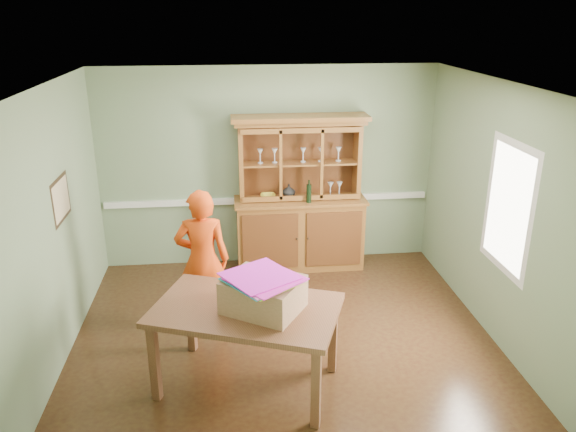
{
  "coord_description": "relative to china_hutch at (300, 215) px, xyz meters",
  "views": [
    {
      "loc": [
        -0.52,
        -5.31,
        3.36
      ],
      "look_at": [
        0.1,
        0.4,
        1.24
      ],
      "focal_mm": 35.0,
      "sensor_mm": 36.0,
      "label": 1
    }
  ],
  "objects": [
    {
      "name": "cardboard_box",
      "position": [
        -0.67,
        -2.64,
        0.24
      ],
      "size": [
        0.82,
        0.78,
        0.3
      ],
      "primitive_type": "cube",
      "rotation": [
        0.0,
        0.0,
        -0.56
      ],
      "color": "#A47654",
      "rests_on": "dining_table"
    },
    {
      "name": "wall_left",
      "position": [
        -2.65,
        -1.76,
        0.62
      ],
      "size": [
        0.0,
        4.0,
        4.0
      ],
      "primitive_type": "plane",
      "rotation": [
        1.57,
        0.0,
        1.57
      ],
      "color": "gray",
      "rests_on": "floor"
    },
    {
      "name": "dining_table",
      "position": [
        -0.82,
        -2.59,
        -0.0
      ],
      "size": [
        1.9,
        1.51,
        0.83
      ],
      "rotation": [
        0.0,
        0.0,
        -0.36
      ],
      "color": "brown",
      "rests_on": "floor"
    },
    {
      "name": "wall_front",
      "position": [
        -0.4,
        -3.76,
        0.62
      ],
      "size": [
        4.5,
        0.0,
        4.5
      ],
      "primitive_type": "plane",
      "rotation": [
        -1.57,
        0.0,
        0.0
      ],
      "color": "gray",
      "rests_on": "floor"
    },
    {
      "name": "china_hutch",
      "position": [
        0.0,
        0.0,
        0.0
      ],
      "size": [
        1.77,
        0.59,
        2.08
      ],
      "color": "#946127",
      "rests_on": "floor"
    },
    {
      "name": "framed_map",
      "position": [
        -2.63,
        -1.46,
        0.82
      ],
      "size": [
        0.03,
        0.6,
        0.46
      ],
      "color": "black",
      "rests_on": "wall_left"
    },
    {
      "name": "floor",
      "position": [
        -0.4,
        -1.76,
        -0.73
      ],
      "size": [
        4.5,
        4.5,
        0.0
      ],
      "primitive_type": "plane",
      "color": "#432D15",
      "rests_on": "ground"
    },
    {
      "name": "wall_right",
      "position": [
        1.85,
        -1.76,
        0.62
      ],
      "size": [
        0.0,
        4.0,
        4.0
      ],
      "primitive_type": "plane",
      "rotation": [
        1.57,
        0.0,
        -1.57
      ],
      "color": "gray",
      "rests_on": "floor"
    },
    {
      "name": "chair_rail",
      "position": [
        -0.4,
        0.21,
        0.17
      ],
      "size": [
        4.41,
        0.05,
        0.08
      ],
      "primitive_type": "cube",
      "color": "silver",
      "rests_on": "wall_back"
    },
    {
      "name": "ceiling",
      "position": [
        -0.4,
        -1.76,
        1.97
      ],
      "size": [
        4.5,
        4.5,
        0.0
      ],
      "primitive_type": "plane",
      "rotation": [
        3.14,
        0.0,
        0.0
      ],
      "color": "white",
      "rests_on": "wall_back"
    },
    {
      "name": "window_panel",
      "position": [
        1.83,
        -2.06,
        0.77
      ],
      "size": [
        0.03,
        0.96,
        1.36
      ],
      "color": "silver",
      "rests_on": "wall_right"
    },
    {
      "name": "wall_back",
      "position": [
        -0.4,
        0.24,
        0.62
      ],
      "size": [
        4.5,
        0.0,
        4.5
      ],
      "primitive_type": "plane",
      "rotation": [
        1.57,
        0.0,
        0.0
      ],
      "color": "gray",
      "rests_on": "floor"
    },
    {
      "name": "kite_stack",
      "position": [
        -0.67,
        -2.69,
        0.42
      ],
      "size": [
        0.76,
        0.76,
        0.05
      ],
      "rotation": [
        0.0,
        0.0,
        0.64
      ],
      "color": "#C4F21E",
      "rests_on": "cardboard_box"
    },
    {
      "name": "person",
      "position": [
        -1.25,
        -1.48,
        0.07
      ],
      "size": [
        0.59,
        0.39,
        1.61
      ],
      "primitive_type": "imported",
      "rotation": [
        0.0,
        0.0,
        3.13
      ],
      "color": "#E2420E",
      "rests_on": "floor"
    }
  ]
}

